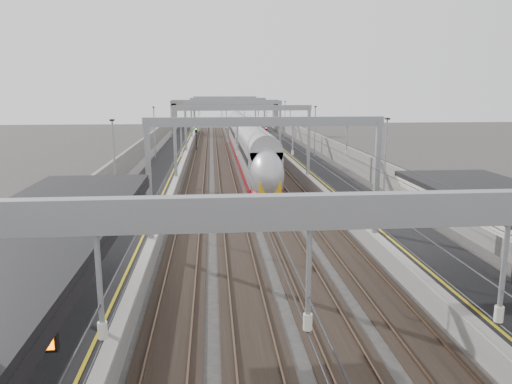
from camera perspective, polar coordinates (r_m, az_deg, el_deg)
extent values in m
cube|color=black|center=(50.80, -10.79, 1.77)|extent=(4.00, 120.00, 1.00)
cube|color=black|center=(51.70, 7.16, 2.06)|extent=(4.00, 120.00, 1.00)
cube|color=black|center=(50.64, -6.82, 1.34)|extent=(2.40, 140.00, 0.08)
cube|color=brown|center=(50.66, -7.64, 1.42)|extent=(0.07, 140.00, 0.14)
cube|color=brown|center=(50.61, -6.01, 1.45)|extent=(0.07, 140.00, 0.14)
cube|color=black|center=(50.64, -3.43, 1.40)|extent=(2.40, 140.00, 0.08)
cube|color=brown|center=(50.61, -4.24, 1.48)|extent=(0.07, 140.00, 0.14)
cube|color=brown|center=(50.64, -2.61, 1.51)|extent=(0.07, 140.00, 0.14)
cube|color=black|center=(50.81, -0.04, 1.45)|extent=(2.40, 140.00, 0.08)
cube|color=brown|center=(50.73, -0.85, 1.54)|extent=(0.07, 140.00, 0.14)
cube|color=brown|center=(50.86, 0.77, 1.57)|extent=(0.07, 140.00, 0.14)
cube|color=black|center=(51.15, 3.31, 1.50)|extent=(2.40, 140.00, 0.08)
cube|color=brown|center=(51.04, 2.51, 1.59)|extent=(0.07, 140.00, 0.14)
cube|color=brown|center=(51.25, 4.11, 1.61)|extent=(0.07, 140.00, 0.14)
cube|color=gray|center=(7.59, 17.40, -1.89)|extent=(13.00, 0.25, 0.50)
cube|color=gray|center=(27.44, -12.15, 1.43)|extent=(0.28, 0.28, 6.60)
cube|color=gray|center=(28.73, 13.65, 1.81)|extent=(0.28, 0.28, 6.60)
cube|color=gray|center=(27.02, 1.07, 8.05)|extent=(13.00, 0.25, 0.50)
cube|color=gray|center=(47.17, -9.25, 5.74)|extent=(0.28, 0.28, 6.60)
cube|color=gray|center=(47.94, 6.03, 5.92)|extent=(0.28, 0.28, 6.60)
cube|color=gray|center=(46.93, -1.57, 9.59)|extent=(13.00, 0.25, 0.50)
cube|color=gray|center=(67.06, -8.05, 7.50)|extent=(0.28, 0.28, 6.60)
cube|color=gray|center=(67.60, 2.77, 7.63)|extent=(0.28, 0.28, 6.60)
cube|color=gray|center=(66.89, -2.64, 10.20)|extent=(13.00, 0.25, 0.50)
cube|color=gray|center=(87.00, -7.40, 8.45)|extent=(0.28, 0.28, 6.60)
cube|color=gray|center=(87.42, 0.98, 8.56)|extent=(0.28, 0.28, 6.60)
cube|color=gray|center=(86.87, -3.22, 10.53)|extent=(13.00, 0.25, 0.50)
cube|color=gray|center=(104.97, -7.02, 8.99)|extent=(0.28, 0.28, 6.60)
cube|color=gray|center=(105.32, -0.06, 9.09)|extent=(0.28, 0.28, 6.60)
cube|color=gray|center=(104.86, -3.56, 10.72)|extent=(13.00, 0.25, 0.50)
cylinder|color=#262628|center=(54.95, -6.81, 7.88)|extent=(0.03, 140.00, 0.03)
cylinder|color=#262628|center=(54.94, -3.65, 7.94)|extent=(0.03, 140.00, 0.03)
cylinder|color=#262628|center=(55.10, -0.50, 7.97)|extent=(0.03, 140.00, 0.03)
cylinder|color=#262628|center=(55.42, 2.62, 7.98)|extent=(0.03, 140.00, 0.03)
cylinder|color=black|center=(20.90, -24.01, -6.22)|extent=(0.20, 0.20, 4.00)
cube|color=black|center=(10.57, -26.03, -14.84)|extent=(1.60, 0.15, 0.55)
cube|color=#FF6105|center=(10.50, -26.18, -15.02)|extent=(1.50, 0.02, 0.42)
cube|color=slate|center=(104.89, -3.55, 10.09)|extent=(22.00, 2.20, 1.40)
cube|color=slate|center=(105.25, -9.31, 8.28)|extent=(1.00, 2.20, 6.20)
cube|color=slate|center=(105.83, 2.23, 8.44)|extent=(1.00, 2.20, 6.20)
cube|color=slate|center=(51.05, -14.41, 2.91)|extent=(0.30, 120.00, 3.20)
cube|color=slate|center=(52.29, 10.62, 3.28)|extent=(0.30, 120.00, 3.20)
cube|color=#9D0E15|center=(52.18, -0.19, 2.36)|extent=(2.74, 23.35, 0.81)
cube|color=#A7A7AC|center=(51.90, -0.19, 4.46)|extent=(2.74, 23.35, 3.05)
cube|color=black|center=(44.24, 0.71, 0.23)|extent=(2.03, 2.44, 0.51)
cube|color=#9D0E15|center=(75.66, -1.73, 5.26)|extent=(2.74, 23.35, 0.81)
cube|color=#A7A7AC|center=(75.47, -1.74, 6.71)|extent=(2.74, 23.35, 3.05)
cube|color=black|center=(67.60, -1.32, 4.22)|extent=(2.03, 2.44, 0.51)
ellipsoid|color=#A7A7AC|center=(40.25, 1.25, 1.91)|extent=(2.74, 5.28, 4.26)
cube|color=#E6AF0C|center=(38.29, 1.60, 0.01)|extent=(1.73, 0.12, 1.52)
cube|color=black|center=(38.46, 1.54, 2.37)|extent=(1.62, 0.58, 0.95)
cylinder|color=black|center=(75.27, -6.85, 5.83)|extent=(0.12, 0.12, 3.00)
cube|color=black|center=(75.13, -6.88, 7.05)|extent=(0.32, 0.22, 0.75)
sphere|color=#0CE526|center=(74.99, -6.88, 7.15)|extent=(0.16, 0.16, 0.16)
cylinder|color=black|center=(77.03, -0.52, 6.05)|extent=(0.12, 0.12, 3.00)
cube|color=black|center=(76.89, -0.52, 7.23)|extent=(0.32, 0.22, 0.75)
sphere|color=red|center=(76.75, -0.52, 7.34)|extent=(0.16, 0.16, 0.16)
cylinder|color=black|center=(76.88, 1.14, 6.03)|extent=(0.12, 0.12, 3.00)
cube|color=black|center=(76.74, 1.15, 7.22)|extent=(0.32, 0.22, 0.75)
sphere|color=red|center=(76.60, 1.16, 7.33)|extent=(0.16, 0.16, 0.16)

